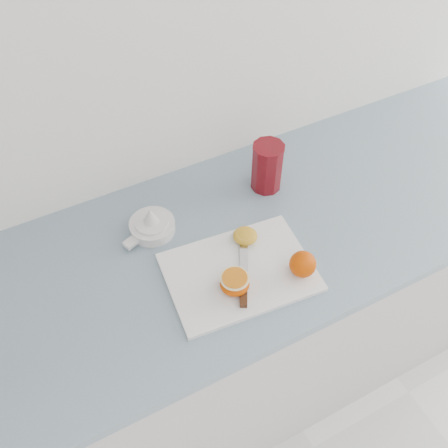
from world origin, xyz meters
The scene contains 8 objects.
counter centered at (-0.07, 1.70, 0.45)m, with size 2.40×0.64×0.89m.
cutting_board centered at (-0.19, 1.59, 0.90)m, with size 0.35×0.25×0.01m, color white.
whole_orange centered at (-0.06, 1.52, 0.93)m, with size 0.07×0.07×0.07m.
half_orange centered at (-0.22, 1.55, 0.92)m, with size 0.07×0.07×0.04m.
squeezed_shell centered at (-0.13, 1.67, 0.92)m, with size 0.06×0.06×0.03m.
paring_knife centered at (-0.20, 1.55, 0.91)m, with size 0.12×0.20×0.01m.
citrus_juicer centered at (-0.33, 1.82, 0.91)m, with size 0.15×0.12×0.08m.
red_tumbler centered at (0.02, 1.82, 0.96)m, with size 0.09×0.09×0.15m.
Camera 1 is at (-0.55, 0.98, 1.89)m, focal length 40.00 mm.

